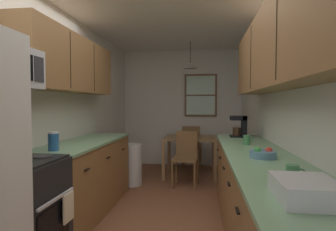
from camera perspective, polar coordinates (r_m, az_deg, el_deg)
name	(u,v)px	position (r m, az deg, el deg)	size (l,w,h in m)	color
ground_plane	(166,208)	(3.77, -0.39, -18.79)	(12.00, 12.00, 0.00)	brown
wall_left	(67,111)	(3.94, -20.27, 0.96)	(0.10, 9.00, 2.55)	silver
wall_right	(275,111)	(3.60, 21.44, 0.82)	(0.10, 9.00, 2.55)	silver
wall_back	(182,108)	(6.16, 2.93, 1.54)	(4.40, 0.10, 2.55)	silver
ceiling_slab	(166,7)	(3.73, -0.40, 21.60)	(4.40, 9.00, 0.08)	white
stove_range	(17,216)	(2.61, -29.02, -17.86)	(0.66, 0.64, 1.10)	black
microwave_over_range	(0,66)	(2.54, -31.64, 8.72)	(0.39, 0.64, 0.33)	silver
counter_left	(85,177)	(3.68, -16.93, -12.07)	(0.64, 1.92, 0.90)	olive
upper_cabinets_left	(71,64)	(3.61, -19.59, 9.99)	(0.33, 2.00, 0.67)	olive
counter_right	(260,203)	(2.78, 18.67, -16.90)	(0.64, 3.45, 0.90)	olive
upper_cabinets_right	(280,47)	(2.66, 22.34, 13.12)	(0.33, 3.13, 0.73)	olive
dining_table	(190,143)	(5.26, 4.64, -5.68)	(0.97, 0.85, 0.74)	olive
dining_chair_near	(186,155)	(4.66, 3.72, -8.30)	(0.43, 0.43, 0.90)	brown
dining_chair_far	(191,145)	(5.90, 4.88, -6.05)	(0.41, 0.41, 0.90)	brown
pendant_light	(190,66)	(5.26, 4.69, 10.31)	(0.27, 0.27, 0.51)	black
back_window	(201,95)	(6.07, 6.82, 4.20)	(0.70, 0.05, 0.93)	brown
trash_bin	(133,165)	(4.71, -7.38, -10.11)	(0.31, 0.31, 0.69)	silver
storage_canister	(53,141)	(2.95, -22.78, -4.96)	(0.10, 0.10, 0.19)	#265999
dish_towel	(68,207)	(2.55, -20.04, -17.52)	(0.02, 0.16, 0.24)	beige
coffee_maker	(240,126)	(3.97, 14.83, -2.12)	(0.22, 0.18, 0.30)	black
mug_by_coffeemaker	(293,173)	(1.82, 24.57, -10.89)	(0.11, 0.08, 0.10)	#3F7F4C
mug_spare	(247,140)	(3.25, 16.13, -4.91)	(0.11, 0.08, 0.11)	#3F7F4C
fruit_bowl	(263,154)	(2.51, 19.19, -7.52)	(0.23, 0.23, 0.09)	#597F9E
dish_rack	(307,190)	(1.51, 26.91, -13.69)	(0.28, 0.34, 0.10)	silver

